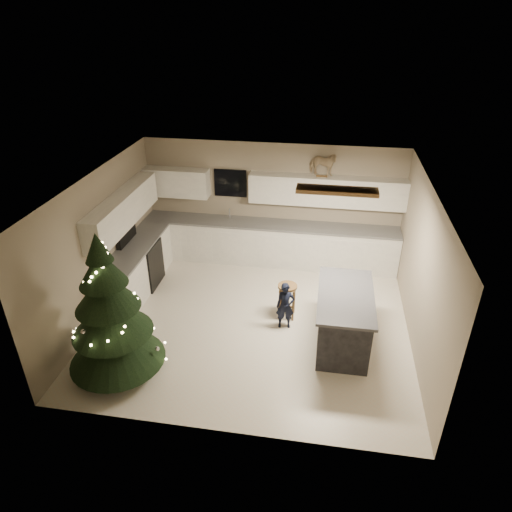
% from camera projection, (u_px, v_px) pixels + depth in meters
% --- Properties ---
extents(ground_plane, '(5.50, 5.50, 0.00)m').
position_uv_depth(ground_plane, '(253.00, 320.00, 8.31)').
color(ground_plane, beige).
extents(room_shell, '(5.52, 5.02, 2.61)m').
position_uv_depth(room_shell, '(254.00, 234.00, 7.46)').
color(room_shell, gray).
rests_on(room_shell, ground_plane).
extents(cabinetry, '(5.50, 3.20, 2.00)m').
position_uv_depth(cabinetry, '(223.00, 239.00, 9.50)').
color(cabinetry, white).
rests_on(cabinetry, ground_plane).
extents(island, '(0.90, 1.70, 0.95)m').
position_uv_depth(island, '(343.00, 318.00, 7.57)').
color(island, black).
rests_on(island, ground_plane).
extents(bar_stool, '(0.35, 0.35, 0.66)m').
position_uv_depth(bar_stool, '(287.00, 293.00, 8.19)').
color(bar_stool, brown).
rests_on(bar_stool, ground_plane).
extents(christmas_tree, '(1.50, 1.45, 2.40)m').
position_uv_depth(christmas_tree, '(111.00, 319.00, 6.71)').
color(christmas_tree, '#3F2816').
rests_on(christmas_tree, ground_plane).
extents(toddler, '(0.35, 0.25, 0.88)m').
position_uv_depth(toddler, '(285.00, 306.00, 7.95)').
color(toddler, black).
rests_on(toddler, ground_plane).
extents(rocking_horse, '(0.62, 0.40, 0.50)m').
position_uv_depth(rocking_horse, '(323.00, 164.00, 9.08)').
color(rocking_horse, brown).
rests_on(rocking_horse, cabinetry).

